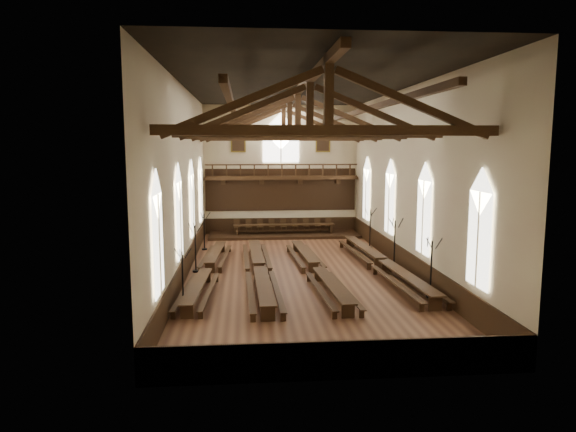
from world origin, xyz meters
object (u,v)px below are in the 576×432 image
refectory_row_d (383,262)px  candelabrum_left_far (204,238)px  candelabrum_right_far (370,236)px  candelabrum_right_mid (394,253)px  high_table (284,226)px  refectory_row_c (316,268)px  dais (284,235)px  candelabrum_left_mid (196,257)px  refectory_row_b (259,268)px  candelabrum_left_near (183,288)px  candelabrum_right_near (431,280)px  refectory_row_a (208,269)px

refectory_row_d → candelabrum_left_far: size_ratio=5.65×
refectory_row_d → candelabrum_right_far: candelabrum_right_far is taller
candelabrum_right_mid → candelabrum_right_far: size_ratio=1.05×
refectory_row_d → high_table: bearing=111.4°
refectory_row_c → dais: bearing=93.5°
dais → candelabrum_left_mid: bearing=-117.7°
refectory_row_d → dais: 12.47m
refectory_row_d → dais: refectory_row_d is taller
refectory_row_b → candelabrum_left_mid: bearing=155.8°
candelabrum_left_near → candelabrum_left_far: size_ratio=0.99×
dais → candelabrum_right_near: (5.42, -16.59, 0.75)m
refectory_row_c → dais: size_ratio=1.21×
high_table → candelabrum_right_mid: 12.12m
candelabrum_right_near → candelabrum_right_far: candelabrum_right_near is taller
candelabrum_right_far → candelabrum_right_mid: bearing=-90.0°
refectory_row_c → candelabrum_left_far: bearing=129.9°
candelabrum_right_near → candelabrum_right_mid: 5.75m
refectory_row_d → candelabrum_right_near: bearing=-80.2°
candelabrum_right_mid → candelabrum_right_near: bearing=-90.0°
refectory_row_a → high_table: high_table is taller
candelabrum_left_mid → high_table: bearing=62.3°
refectory_row_b → candelabrum_left_near: bearing=-128.6°
candelabrum_left_near → refectory_row_c: bearing=33.2°
candelabrum_left_mid → candelabrum_left_far: size_ratio=1.08×
refectory_row_b → candelabrum_left_mid: size_ratio=5.15×
candelabrum_left_far → refectory_row_a: bearing=-84.1°
refectory_row_b → candelabrum_right_far: size_ratio=5.15×
dais → high_table: bearing=-81.1°
candelabrum_left_far → candelabrum_right_mid: bearing=-28.8°
candelabrum_right_mid → candelabrum_right_far: (0.00, 5.69, -0.04)m
refectory_row_b → candelabrum_left_far: candelabrum_left_far is taller
candelabrum_left_far → high_table: bearing=39.8°
candelabrum_left_near → candelabrum_right_mid: candelabrum_right_mid is taller
candelabrum_left_mid → candelabrum_left_far: candelabrum_left_mid is taller
refectory_row_b → candelabrum_left_mid: (-3.43, 1.55, 0.31)m
refectory_row_a → candelabrum_right_mid: bearing=6.7°
dais → candelabrum_left_far: candelabrum_left_far is taller
refectory_row_a → candelabrum_right_near: size_ratio=4.86×
refectory_row_b → dais: size_ratio=1.24×
refectory_row_b → candelabrum_left_mid: candelabrum_left_mid is taller
candelabrum_left_far → dais: bearing=39.8°
refectory_row_d → high_table: size_ratio=1.85×
refectory_row_c → refectory_row_d: 3.89m
candelabrum_left_near → candelabrum_right_mid: bearing=27.7°
refectory_row_a → candelabrum_right_near: 11.30m
candelabrum_left_near → refectory_row_a: bearing=80.7°
dais → refectory_row_b: bearing=-100.3°
refectory_row_a → candelabrum_left_mid: 1.50m
dais → candelabrum_left_mid: size_ratio=4.14×
candelabrum_left_near → dais: bearing=71.2°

